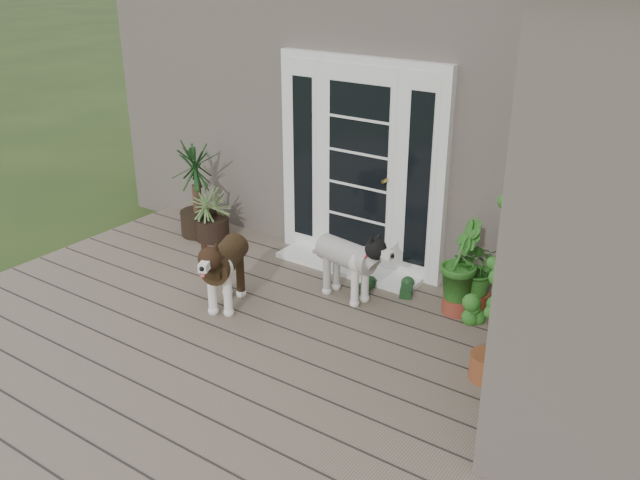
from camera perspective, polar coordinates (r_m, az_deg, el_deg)
The scene contains 14 objects.
deck at distance 5.78m, azimuth -6.98°, elevation -10.44°, with size 6.20×4.60×0.12m, color #6B5B4C.
house_main at distance 8.61m, azimuth 11.90°, elevation 11.35°, with size 7.40×4.00×3.10m, color #665E54.
door_unit at distance 7.01m, azimuth 3.32°, elevation 6.16°, with size 1.90×0.14×2.15m, color white.
door_step at distance 7.23m, azimuth 2.30°, elevation -2.21°, with size 1.60×0.40×0.05m, color white.
brindle_dog at distance 6.44m, azimuth -7.75°, elevation -2.58°, with size 0.36×0.83×0.70m, color #3C2916, non-canonical shape.
white_dog at distance 6.53m, azimuth 2.17°, elevation -2.15°, with size 0.34×0.79×0.66m, color silver, non-canonical shape.
spider_plant at distance 7.93m, azimuth -8.93°, elevation 2.34°, with size 0.63×0.63×0.68m, color #9CBA72, non-canonical shape.
yucca at distance 8.02m, azimuth -10.14°, elevation 4.26°, with size 0.79×0.79×1.15m, color black, non-canonical shape.
herb_a at distance 6.50m, azimuth 12.90°, elevation -3.11°, with size 0.48×0.48×0.61m, color #204C15.
herb_b at distance 6.38m, azimuth 11.36°, elevation -3.16°, with size 0.45×0.45×0.68m, color #29651D.
herb_c at distance 6.28m, azimuth 22.21°, elevation -6.01°, with size 0.31×0.31×0.49m, color #1B5F1C.
sapling at distance 5.28m, azimuth 14.31°, elevation -4.15°, with size 0.45×0.45×1.52m, color #29631C, non-canonical shape.
clog_left at distance 6.78m, azimuth 7.15°, elevation -3.95°, with size 0.16×0.34×0.10m, color #163918, non-canonical shape.
clog_right at distance 6.81m, azimuth 3.81°, elevation -3.75°, with size 0.14×0.29×0.09m, color #15361A, non-canonical shape.
Camera 1 is at (3.30, -3.12, 3.24)m, focal length 38.87 mm.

